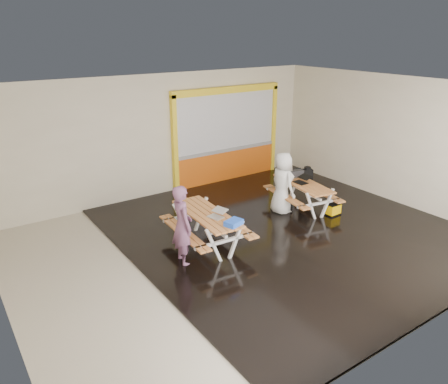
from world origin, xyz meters
TOP-DOWN VIEW (x-y plane):
  - room at (0.00, 0.00)m, footprint 10.02×8.02m
  - deck at (1.25, 0.00)m, footprint 7.50×7.98m
  - kiosk at (2.20, 3.93)m, footprint 3.88×0.16m
  - picnic_table_left at (-0.80, 0.42)m, footprint 1.54×2.17m
  - picnic_table_right at (2.48, 0.77)m, footprint 1.61×2.13m
  - person_left at (-1.61, 0.07)m, footprint 0.49×0.68m
  - person_right at (1.89, 0.94)m, footprint 0.61×0.87m
  - laptop_left at (-0.72, 0.11)m, footprint 0.43×0.41m
  - laptop_right at (2.46, 0.80)m, footprint 0.41×0.36m
  - blue_pouch at (-0.68, -0.44)m, footprint 0.43×0.36m
  - toolbox at (2.65, 1.26)m, footprint 0.46×0.31m
  - backpack at (3.17, 1.32)m, footprint 0.34×0.29m
  - dark_case at (2.03, 0.97)m, footprint 0.39×0.33m
  - fluke_bag at (2.83, -0.04)m, footprint 0.38×0.25m

SIDE VIEW (x-z plane):
  - deck at x=1.25m, z-range 0.00..0.05m
  - dark_case at x=2.03m, z-range 0.05..0.18m
  - fluke_bag at x=2.83m, z-range 0.04..0.37m
  - picnic_table_right at x=2.48m, z-range 0.21..0.99m
  - picnic_table_left at x=-0.80m, z-range 0.22..1.05m
  - backpack at x=3.17m, z-range 0.46..0.95m
  - person_right at x=1.89m, z-range -0.02..1.66m
  - laptop_right at x=2.46m, z-range 0.75..0.92m
  - person_left at x=-1.61m, z-range 0.01..1.73m
  - toolbox at x=2.65m, z-range 0.75..1.00m
  - laptop_left at x=-0.72m, z-range 0.80..0.96m
  - blue_pouch at x=-0.68m, z-range 0.83..0.94m
  - kiosk at x=2.20m, z-range -0.06..2.94m
  - room at x=0.00m, z-range -0.01..3.51m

